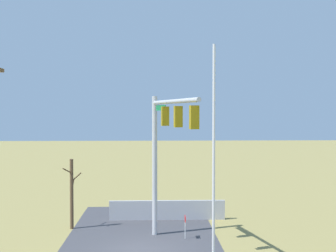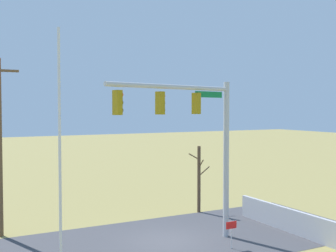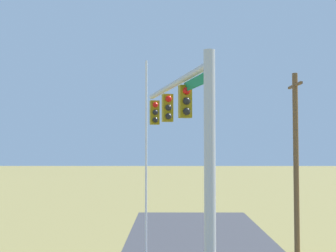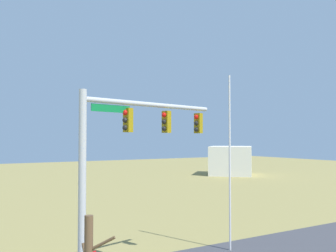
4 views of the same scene
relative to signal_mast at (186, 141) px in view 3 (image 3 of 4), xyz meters
The scene contains 3 objects.
signal_mast is the anchor object (origin of this frame).
flagpole 6.85m from the signal_mast, 166.81° to the right, with size 0.10×0.10×9.09m, color silver.
utility_pole 9.72m from the signal_mast, 144.19° to the left, with size 1.90×0.26×8.72m.
Camera 3 is at (12.42, -1.64, 5.28)m, focal length 42.37 mm.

